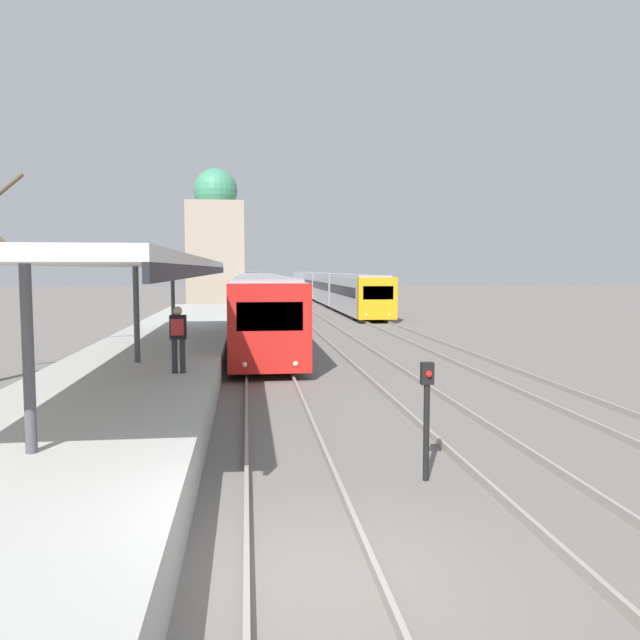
{
  "coord_description": "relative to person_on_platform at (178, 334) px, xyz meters",
  "views": [
    {
      "loc": [
        -0.69,
        -6.7,
        3.44
      ],
      "look_at": [
        1.87,
        15.03,
        1.65
      ],
      "focal_mm": 35.0,
      "sensor_mm": 36.0,
      "label": 1
    }
  ],
  "objects": [
    {
      "name": "distant_domed_building",
      "position": [
        -0.82,
        38.15,
        3.74
      ],
      "size": [
        4.77,
        4.77,
        11.87
      ],
      "color": "gray",
      "rests_on": "ground_plane"
    },
    {
      "name": "track_middle_line",
      "position": [
        6.13,
        -8.94,
        -1.77
      ],
      "size": [
        1.5,
        120.0,
        0.15
      ],
      "color": "gray",
      "rests_on": "ground_plane"
    },
    {
      "name": "platform_canopy",
      "position": [
        -1.29,
        2.0,
        1.76
      ],
      "size": [
        4.0,
        21.55,
        2.86
      ],
      "color": "beige",
      "rests_on": "station_platform"
    },
    {
      "name": "person_on_platform",
      "position": [
        0.0,
        0.0,
        0.0
      ],
      "size": [
        0.4,
        0.4,
        1.66
      ],
      "color": "#2D2D33",
      "rests_on": "station_platform"
    },
    {
      "name": "train_near",
      "position": [
        2.39,
        32.15,
        -0.11
      ],
      "size": [
        2.59,
        58.06,
        3.12
      ],
      "color": "red",
      "rests_on": "ground_plane"
    },
    {
      "name": "track_platform_line",
      "position": [
        2.39,
        -8.94,
        -1.77
      ],
      "size": [
        1.51,
        120.0,
        0.15
      ],
      "color": "gray",
      "rests_on": "ground_plane"
    },
    {
      "name": "signal_post_near",
      "position": [
        4.58,
        -5.98,
        -0.64
      ],
      "size": [
        0.2,
        0.21,
        1.95
      ],
      "color": "black",
      "rests_on": "ground_plane"
    },
    {
      "name": "train_far",
      "position": [
        9.88,
        49.84,
        -0.16
      ],
      "size": [
        2.5,
        54.39,
        3.04
      ],
      "color": "gold",
      "rests_on": "ground_plane"
    },
    {
      "name": "ground_plane",
      "position": [
        2.39,
        -8.94,
        -1.85
      ],
      "size": [
        240.0,
        240.0,
        0.0
      ],
      "primitive_type": "plane",
      "color": "slate"
    }
  ]
}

